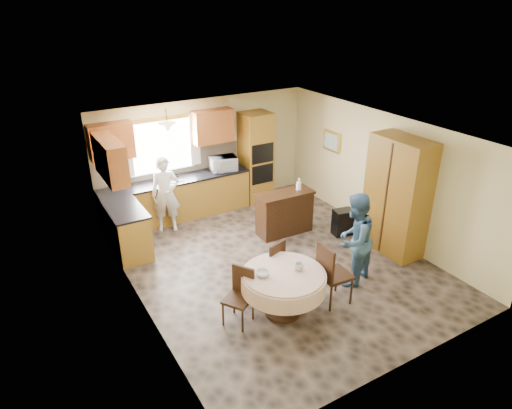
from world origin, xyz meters
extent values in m
cube|color=brown|center=(0.00, 0.00, 0.00)|extent=(5.00, 6.00, 0.01)
cube|color=white|center=(0.00, 0.00, 2.50)|extent=(5.00, 6.00, 0.01)
cube|color=beige|center=(0.00, 3.00, 1.25)|extent=(5.00, 0.02, 2.50)
cube|color=beige|center=(0.00, -3.00, 1.25)|extent=(5.00, 0.02, 2.50)
cube|color=beige|center=(-2.50, 0.00, 1.25)|extent=(0.02, 6.00, 2.50)
cube|color=beige|center=(2.50, 0.00, 1.25)|extent=(0.02, 6.00, 2.50)
cube|color=white|center=(-1.00, 2.98, 1.60)|extent=(1.40, 0.03, 1.10)
cube|color=white|center=(-1.75, 2.93, 1.65)|extent=(0.22, 0.02, 1.15)
cube|color=white|center=(-0.25, 2.93, 1.65)|extent=(0.22, 0.02, 1.15)
cube|color=#BA8A31|center=(-0.85, 2.70, 0.44)|extent=(3.30, 0.60, 0.88)
cube|color=black|center=(-0.85, 2.70, 0.90)|extent=(3.30, 0.64, 0.04)
cube|color=#BA8A31|center=(-2.20, 1.80, 0.44)|extent=(0.60, 1.20, 0.88)
cube|color=black|center=(-2.20, 1.80, 0.90)|extent=(0.64, 1.20, 0.04)
cube|color=tan|center=(-0.85, 2.99, 1.18)|extent=(3.30, 0.02, 0.55)
cube|color=#BA682E|center=(-2.05, 2.83, 1.91)|extent=(0.85, 0.33, 0.72)
cube|color=#BA682E|center=(0.15, 2.83, 1.91)|extent=(0.90, 0.33, 0.72)
cube|color=#BA682E|center=(-2.33, 1.80, 1.91)|extent=(0.33, 1.20, 0.72)
cube|color=#BA8A31|center=(1.15, 2.69, 1.06)|extent=(0.66, 0.62, 2.12)
cube|color=black|center=(1.15, 2.38, 1.25)|extent=(0.56, 0.01, 0.45)
cube|color=black|center=(1.15, 2.38, 0.75)|extent=(0.56, 0.01, 0.45)
cone|color=beige|center=(-1.00, 2.50, 2.12)|extent=(0.36, 0.36, 0.18)
cube|color=#3D2410|center=(0.80, 0.93, 0.42)|extent=(1.20, 0.52, 0.84)
cube|color=black|center=(1.80, 0.26, 0.27)|extent=(0.44, 0.35, 0.55)
cube|color=#BA8A31|center=(2.22, -0.68, 1.12)|extent=(0.59, 1.18, 2.24)
cylinder|color=#3D2410|center=(-0.68, -1.25, 0.34)|extent=(0.19, 0.19, 0.67)
cylinder|color=#3D2410|center=(-0.68, -1.25, 0.02)|extent=(0.57, 0.57, 0.04)
cylinder|color=beige|center=(-0.68, -1.25, 0.71)|extent=(1.24, 1.24, 0.05)
cylinder|color=beige|center=(-0.68, -1.25, 0.58)|extent=(1.30, 1.30, 0.27)
cube|color=#3D2410|center=(-1.39, -1.10, 0.41)|extent=(0.53, 0.53, 0.05)
cube|color=#3D2410|center=(-1.24, -1.01, 0.66)|extent=(0.23, 0.33, 0.46)
cylinder|color=#3D2410|center=(-1.55, -1.27, 0.20)|extent=(0.03, 0.03, 0.40)
cylinder|color=#3D2410|center=(-1.22, -1.27, 0.20)|extent=(0.03, 0.03, 0.40)
cylinder|color=#3D2410|center=(-1.55, -0.93, 0.20)|extent=(0.03, 0.03, 0.40)
cylinder|color=#3D2410|center=(-1.22, -0.93, 0.20)|extent=(0.03, 0.03, 0.40)
cube|color=#3D2410|center=(-0.49, -0.53, 0.42)|extent=(0.49, 0.49, 0.05)
cube|color=#3D2410|center=(-0.44, -0.70, 0.67)|extent=(0.37, 0.14, 0.47)
cylinder|color=#3D2410|center=(-0.66, -0.70, 0.20)|extent=(0.03, 0.03, 0.40)
cylinder|color=#3D2410|center=(-0.32, -0.70, 0.20)|extent=(0.03, 0.03, 0.40)
cylinder|color=#3D2410|center=(-0.66, -0.37, 0.20)|extent=(0.03, 0.03, 0.40)
cylinder|color=#3D2410|center=(-0.32, -0.37, 0.20)|extent=(0.03, 0.03, 0.40)
cube|color=#3D2410|center=(0.19, -1.41, 0.49)|extent=(0.49, 0.49, 0.05)
cube|color=#3D2410|center=(-0.02, -1.40, 0.79)|extent=(0.07, 0.44, 0.55)
cylinder|color=#3D2410|center=(-0.01, -1.61, 0.24)|extent=(0.04, 0.04, 0.47)
cylinder|color=#3D2410|center=(0.39, -1.61, 0.24)|extent=(0.04, 0.04, 0.47)
cylinder|color=#3D2410|center=(-0.01, -1.22, 0.24)|extent=(0.04, 0.04, 0.47)
cylinder|color=#3D2410|center=(0.39, -1.22, 0.24)|extent=(0.04, 0.04, 0.47)
cube|color=yellow|center=(2.47, 1.58, 1.54)|extent=(0.05, 0.54, 0.45)
cube|color=silver|center=(2.44, 1.58, 1.54)|extent=(0.01, 0.45, 0.36)
imported|color=silver|center=(0.28, 2.65, 1.08)|extent=(0.64, 0.49, 0.32)
imported|color=silver|center=(-1.23, 2.30, 0.80)|extent=(0.68, 0.55, 1.60)
imported|color=#365776|center=(0.80, -1.13, 0.82)|extent=(0.97, 0.87, 1.64)
imported|color=#B2B2B2|center=(0.41, 0.93, 0.87)|extent=(0.21, 0.21, 0.05)
imported|color=silver|center=(1.13, 0.93, 0.99)|extent=(0.12, 0.12, 0.30)
imported|color=#B2B2B2|center=(-0.44, -1.30, 0.79)|extent=(0.18, 0.18, 0.11)
imported|color=#B2B2B2|center=(-1.00, -1.15, 0.77)|extent=(0.26, 0.26, 0.06)
camera|label=1|loc=(-3.97, -6.01, 4.56)|focal=32.00mm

